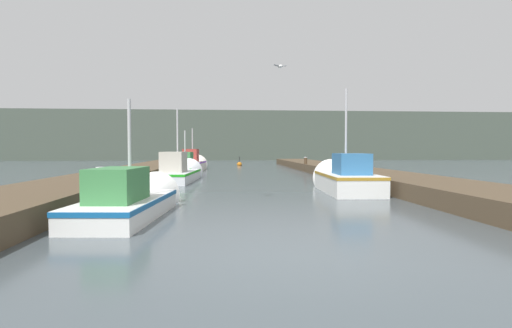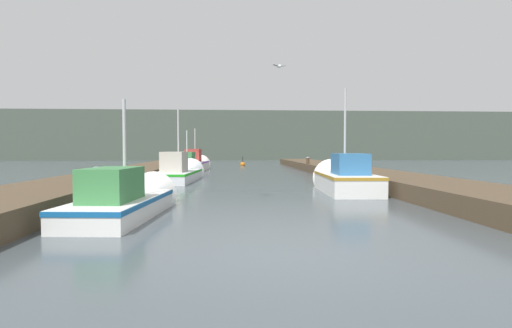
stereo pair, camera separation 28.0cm
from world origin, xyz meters
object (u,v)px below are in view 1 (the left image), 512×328
at_px(seagull_lead, 280,66).
at_px(channel_buoy, 239,164).
at_px(fishing_boat_4, 193,164).
at_px(fishing_boat_1, 344,179).
at_px(mooring_piling_0, 102,185).
at_px(fishing_boat_2, 180,173).
at_px(fishing_boat_0, 133,200).
at_px(mooring_piling_1, 306,164).
at_px(mooring_piling_2, 107,186).
at_px(fishing_boat_3, 185,168).

bearing_deg(seagull_lead, channel_buoy, -108.37).
bearing_deg(fishing_boat_4, fishing_boat_1, -61.92).
bearing_deg(mooring_piling_0, fishing_boat_1, 19.80).
xyz_separation_m(mooring_piling_0, channel_buoy, (4.94, 25.74, -0.40)).
xyz_separation_m(fishing_boat_1, mooring_piling_0, (-8.03, -2.89, 0.07)).
relative_size(fishing_boat_1, fishing_boat_2, 0.78).
relative_size(fishing_boat_0, seagull_lead, 8.69).
relative_size(fishing_boat_1, mooring_piling_1, 4.72).
relative_size(mooring_piling_0, mooring_piling_1, 1.04).
relative_size(mooring_piling_0, mooring_piling_2, 1.09).
bearing_deg(fishing_boat_0, mooring_piling_2, 123.45).
distance_m(fishing_boat_0, channel_buoy, 28.02).
height_order(mooring_piling_0, mooring_piling_2, mooring_piling_0).
height_order(fishing_boat_1, fishing_boat_3, fishing_boat_1).
bearing_deg(fishing_boat_0, channel_buoy, 87.58).
distance_m(fishing_boat_2, fishing_boat_3, 4.42).
bearing_deg(mooring_piling_0, fishing_boat_2, 81.70).
distance_m(fishing_boat_2, seagull_lead, 7.96).
height_order(fishing_boat_2, mooring_piling_0, fishing_boat_2).
relative_size(fishing_boat_1, fishing_boat_4, 0.89).
xyz_separation_m(mooring_piling_1, channel_buoy, (-4.18, 10.38, -0.38)).
bearing_deg(mooring_piling_1, fishing_boat_0, -114.14).
relative_size(fishing_boat_3, mooring_piling_0, 4.55).
relative_size(mooring_piling_1, seagull_lead, 1.85).
distance_m(fishing_boat_3, mooring_piling_1, 8.31).
bearing_deg(fishing_boat_4, fishing_boat_3, -86.66).
height_order(fishing_boat_2, fishing_boat_4, fishing_boat_2).
height_order(fishing_boat_1, fishing_boat_4, fishing_boat_1).
xyz_separation_m(mooring_piling_1, mooring_piling_2, (-9.06, -15.08, -0.02)).
xyz_separation_m(mooring_piling_2, seagull_lead, (5.64, 3.48, 4.31)).
bearing_deg(mooring_piling_0, fishing_boat_4, 86.23).
xyz_separation_m(fishing_boat_3, channel_buoy, (3.82, 12.65, -0.30)).
bearing_deg(mooring_piling_1, fishing_boat_2, -139.59).
bearing_deg(fishing_boat_0, fishing_boat_2, 95.31).
height_order(fishing_boat_3, channel_buoy, fishing_boat_3).
bearing_deg(mooring_piling_0, mooring_piling_1, 59.29).
bearing_deg(fishing_boat_2, fishing_boat_4, 94.72).
xyz_separation_m(mooring_piling_2, channel_buoy, (4.88, 25.46, -0.36)).
xyz_separation_m(fishing_boat_1, fishing_boat_4, (-6.82, 15.41, -0.01)).
distance_m(mooring_piling_0, channel_buoy, 26.21).
xyz_separation_m(fishing_boat_4, seagull_lead, (4.50, -14.54, 4.35)).
height_order(fishing_boat_3, mooring_piling_2, fishing_boat_3).
height_order(fishing_boat_0, fishing_boat_1, fishing_boat_1).
bearing_deg(mooring_piling_2, mooring_piling_1, 59.00).
distance_m(fishing_boat_2, fishing_boat_4, 9.64).
bearing_deg(channel_buoy, fishing_boat_3, -106.79).
bearing_deg(seagull_lead, fishing_boat_4, -93.16).
xyz_separation_m(fishing_boat_0, mooring_piling_1, (7.80, 17.40, 0.15)).
bearing_deg(fishing_boat_1, fishing_boat_0, -140.61).
distance_m(fishing_boat_1, mooring_piling_0, 8.53).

